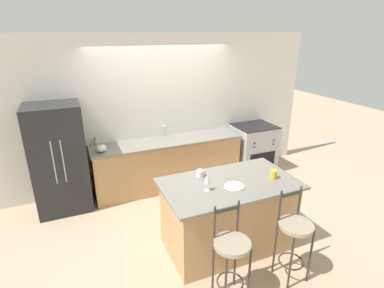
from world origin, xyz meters
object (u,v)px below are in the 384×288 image
at_px(pumpkin_decoration, 101,148).
at_px(dinner_plate, 234,186).
at_px(soap_bottle, 95,142).
at_px(bar_stool_near, 231,253).
at_px(refrigerator, 59,159).
at_px(coffee_mug, 200,173).
at_px(tumbler_cup, 273,174).
at_px(wine_glass, 207,179).
at_px(oven_range, 253,148).
at_px(bar_stool_far, 294,234).

bearing_deg(pumpkin_decoration, dinner_plate, -54.82).
bearing_deg(soap_bottle, bar_stool_near, -71.15).
relative_size(refrigerator, coffee_mug, 13.71).
bearing_deg(soap_bottle, refrigerator, -155.17).
relative_size(tumbler_cup, pumpkin_decoration, 0.70).
bearing_deg(coffee_mug, tumbler_cup, -26.50).
bearing_deg(wine_glass, tumbler_cup, -2.94).
relative_size(oven_range, coffee_mug, 7.70).
distance_m(wine_glass, soap_bottle, 2.44).
distance_m(oven_range, pumpkin_decoration, 3.00).
height_order(refrigerator, oven_range, refrigerator).
relative_size(bar_stool_near, bar_stool_far, 1.00).
xyz_separation_m(refrigerator, bar_stool_far, (2.37, -2.64, -0.26)).
relative_size(bar_stool_near, wine_glass, 5.20).
xyz_separation_m(refrigerator, bar_stool_near, (1.56, -2.63, -0.26)).
bearing_deg(oven_range, dinner_plate, -129.57).
relative_size(wine_glass, pumpkin_decoration, 1.30).
relative_size(oven_range, pumpkin_decoration, 5.90).
bearing_deg(wine_glass, pumpkin_decoration, 118.12).
relative_size(oven_range, soap_bottle, 7.12).
xyz_separation_m(oven_range, coffee_mug, (-1.90, -1.56, 0.51)).
xyz_separation_m(refrigerator, dinner_plate, (1.96, -1.98, 0.09)).
height_order(bar_stool_near, wine_glass, wine_glass).
bearing_deg(tumbler_cup, oven_range, 61.83).
distance_m(refrigerator, wine_glass, 2.53).
bearing_deg(oven_range, refrigerator, 179.92).
bearing_deg(coffee_mug, bar_stool_near, -97.09).
height_order(refrigerator, wine_glass, refrigerator).
relative_size(bar_stool_near, coffee_mug, 8.79).
distance_m(wine_glass, tumbler_cup, 0.93).
height_order(wine_glass, coffee_mug, wine_glass).
bearing_deg(bar_stool_far, tumbler_cup, 75.70).
height_order(refrigerator, tumbler_cup, refrigerator).
bearing_deg(soap_bottle, bar_stool_far, -58.31).
bearing_deg(refrigerator, dinner_plate, -45.26).
distance_m(tumbler_cup, soap_bottle, 2.98).
bearing_deg(soap_bottle, pumpkin_decoration, -81.53).
relative_size(refrigerator, dinner_plate, 7.00).
xyz_separation_m(wine_glass, pumpkin_decoration, (-0.99, 1.84, -0.13)).
height_order(coffee_mug, tumbler_cup, tumbler_cup).
bearing_deg(tumbler_cup, pumpkin_decoration, 135.22).
height_order(oven_range, soap_bottle, soap_bottle).
distance_m(bar_stool_near, soap_bottle, 3.08).
relative_size(bar_stool_far, pumpkin_decoration, 6.74).
height_order(bar_stool_far, pumpkin_decoration, bar_stool_far).
distance_m(oven_range, bar_stool_far, 2.90).
bearing_deg(tumbler_cup, wine_glass, 177.06).
bearing_deg(pumpkin_decoration, soap_bottle, 98.47).
height_order(pumpkin_decoration, soap_bottle, pumpkin_decoration).
height_order(refrigerator, bar_stool_near, refrigerator).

